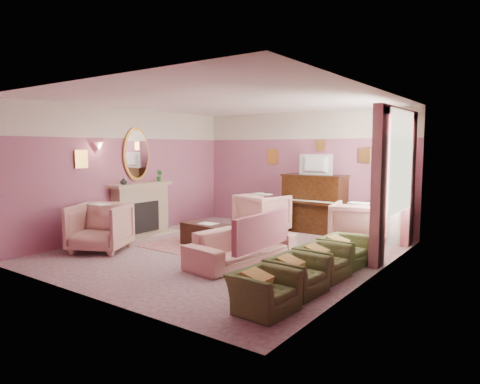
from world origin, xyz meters
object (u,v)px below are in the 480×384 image
Objects in this scene: olive_chair_b at (297,269)px; sofa at (242,239)px; side_table at (396,226)px; floral_armchair_right at (359,223)px; olive_chair_a at (264,285)px; floral_armchair_left at (262,211)px; olive_chair_c at (323,256)px; coffee_table at (206,235)px; television at (314,163)px; floral_armchair_front at (100,225)px; piano at (314,204)px; olive_chair_d at (344,246)px.

sofa is at bearing 151.87° from olive_chair_b.
floral_armchair_right is at bearing -116.32° from side_table.
sofa is 2.70× the size of olive_chair_a.
olive_chair_b is at bearing -50.77° from floral_armchair_left.
floral_armchair_left is at bearing 137.87° from olive_chair_c.
television is at bearing 66.09° from coffee_table.
coffee_table is at bearing -149.24° from floral_armchair_right.
olive_chair_b is at bearing -93.54° from side_table.
coffee_table is 3.86m from side_table.
olive_chair_a and olive_chair_c have the same top height.
floral_armchair_front is 1.34× the size of olive_chair_c.
piano is 4.28m from olive_chair_b.
sofa is at bearing -119.14° from side_table.
piano is 3.17m from sofa.
olive_chair_c is at bearing -61.68° from television.
olive_chair_b is 1.00× the size of olive_chair_d.
olive_chair_a is (2.76, -2.21, 0.10)m from coffee_table.
olive_chair_d is (0.00, 2.46, 0.00)m from olive_chair_a.
olive_chair_d is at bearing 22.95° from floral_armchair_front.
floral_armchair_left is at bearing -140.18° from television.
coffee_table is at bearing 141.33° from olive_chair_a.
sofa is 1.70m from olive_chair_d.
floral_armchair_front is at bearing -121.33° from piano.
floral_armchair_left reaches higher than olive_chair_a.
floral_armchair_front is at bearing -178.58° from olive_chair_b.
floral_armchair_right is at bearing 30.76° from coffee_table.
floral_armchair_front is (-1.35, -1.49, 0.28)m from coffee_table.
television is at bearing 109.35° from olive_chair_a.
coffee_table is 1.43× the size of side_table.
coffee_table is 2.03m from floral_armchair_front.
floral_armchair_left reaches higher than olive_chair_b.
piano is 2.85m from olive_chair_d.
side_table is at bearing -3.64° from piano.
television is 0.80× the size of floral_armchair_right.
sofa is 2.60m from floral_armchair_left.
sofa reaches higher than coffee_table.
floral_armchair_right reaches higher than sofa.
side_table is (2.80, 0.68, -0.15)m from floral_armchair_left.
floral_armchair_left reaches higher than coffee_table.
floral_armchair_left is (-0.91, -0.75, -1.10)m from television.
television is at bearing 118.32° from olive_chair_c.
piano is at bearing 109.16° from olive_chair_a.
olive_chair_a and olive_chair_b have the same top height.
olive_chair_b is at bearing -28.13° from sofa.
olive_chair_d is (1.65, -2.25, -1.27)m from television.
television is 3.71m from olive_chair_c.
piano is 1.86× the size of olive_chair_a.
olive_chair_d is at bearing -53.67° from television.
olive_chair_b is at bearing -90.00° from olive_chair_c.
television is at bearing 39.82° from floral_armchair_left.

